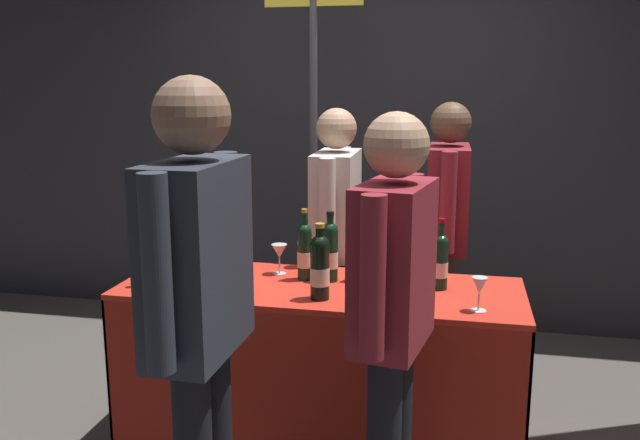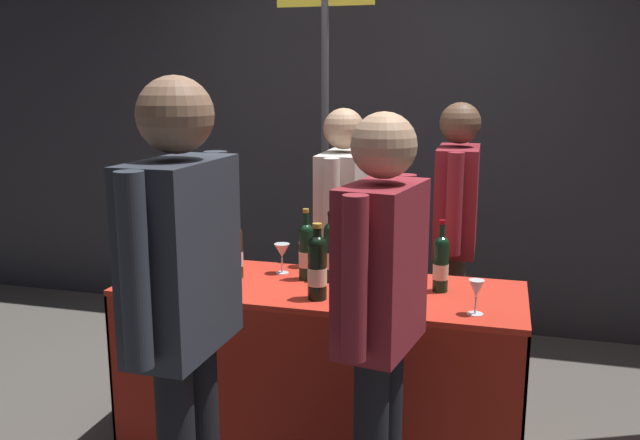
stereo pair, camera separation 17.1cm
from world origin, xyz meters
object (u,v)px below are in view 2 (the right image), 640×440
Objects in this scene: tasting_table at (320,339)px; display_bottle_0 at (368,251)px; wine_glass_near_vendor at (410,271)px; wine_glass_near_taster at (282,251)px; taster_foreground_right at (183,294)px; flower_vase at (160,255)px; featured_wine_bottle at (441,263)px; wine_glass_mid at (476,290)px; booth_signpost at (325,122)px; vendor_presenter at (343,226)px.

tasting_table is 0.45m from display_bottle_0.
wine_glass_near_taster is at bearing 166.25° from wine_glass_near_vendor.
wine_glass_near_taster is 1.09m from taster_foreground_right.
flower_vase is (-0.90, -0.25, -0.02)m from display_bottle_0.
featured_wine_bottle is 0.30m from wine_glass_mid.
featured_wine_bottle is at bearing -51.85° from booth_signpost.
taster_foreground_right is at bearing -56.88° from flower_vase.
vendor_presenter reaches higher than tasting_table.
taster_foreground_right is (0.04, -1.08, 0.13)m from wine_glass_near_taster.
wine_glass_near_taster is 0.39× the size of flower_vase.
flower_vase is (-0.49, -0.27, 0.02)m from wine_glass_near_taster.
featured_wine_bottle is 0.14× the size of booth_signpost.
booth_signpost reaches higher than wine_glass_mid.
booth_signpost is (-0.95, 1.26, 0.56)m from wine_glass_mid.
wine_glass_near_vendor is 0.09× the size of vendor_presenter.
display_bottle_0 reaches higher than tasting_table.
display_bottle_0 is at bearing 15.58° from flower_vase.
featured_wine_bottle is 0.92× the size of display_bottle_0.
booth_signpost is at bearing 128.15° from featured_wine_bottle.
tasting_table is 1.42m from booth_signpost.
wine_glass_near_vendor is at bearing -58.26° from booth_signpost.
vendor_presenter is 1.56m from taster_foreground_right.
wine_glass_mid is 0.06× the size of booth_signpost.
featured_wine_bottle is (0.52, 0.07, 0.38)m from tasting_table.
tasting_table is 0.45m from wine_glass_near_taster.
tasting_table is 12.46× the size of wine_glass_near_taster.
display_bottle_0 reaches higher than wine_glass_near_vendor.
wine_glass_near_taster reaches higher than tasting_table.
wine_glass_near_taster is 0.50m from vendor_presenter.
wine_glass_near_vendor is 1.11m from taster_foreground_right.
display_bottle_0 is at bearing 23.93° from vendor_presenter.
vendor_presenter is 0.91× the size of taster_foreground_right.
flower_vase is at bearing 34.40° from taster_foreground_right.
flower_vase is at bearing 177.41° from wine_glass_mid.
wine_glass_mid is 1.40m from flower_vase.
booth_signpost is (0.45, 1.20, 0.53)m from flower_vase.
featured_wine_bottle is 0.79m from vendor_presenter.
featured_wine_bottle is 0.34m from display_bottle_0.
booth_signpost is at bearing 103.95° from tasting_table.
tasting_table is at bearing -147.05° from display_bottle_0.
display_bottle_0 is at bearing -18.25° from taster_foreground_right.
wine_glass_mid is at bearing -33.06° from wine_glass_near_vendor.
wine_glass_near_vendor is 0.34m from wine_glass_mid.
display_bottle_0 is (-0.33, 0.06, 0.01)m from featured_wine_bottle.
wine_glass_near_taster reaches higher than wine_glass_mid.
booth_signpost is at bearing 126.99° from wine_glass_mid.
taster_foreground_right reaches higher than display_bottle_0.
display_bottle_0 is 2.48× the size of wine_glass_mid.
taster_foreground_right is at bearing -109.52° from display_bottle_0.
vendor_presenter reaches higher than display_bottle_0.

